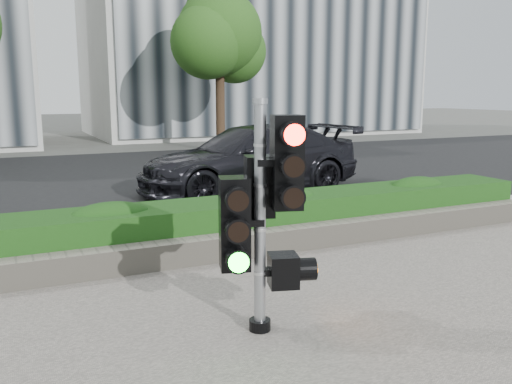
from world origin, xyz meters
The scene contains 9 objects.
ground centered at (0.00, 0.00, 0.00)m, with size 120.00×120.00×0.00m, color #51514C.
road centered at (0.00, 10.00, 0.01)m, with size 60.00×13.00×0.02m, color black.
curb centered at (0.00, 3.15, 0.06)m, with size 60.00×0.25×0.12m, color gray.
stone_wall centered at (0.00, 1.90, 0.20)m, with size 12.00×0.32×0.34m, color gray.
hedge centered at (0.00, 2.55, 0.37)m, with size 12.00×1.00×0.68m, color #2D7223.
building_right centered at (11.00, 25.00, 6.00)m, with size 18.00×10.00×12.00m, color #B7B7B2.
tree_right centered at (5.48, 15.55, 4.48)m, with size 4.10×3.58×6.53m.
traffic_signal centered at (-0.29, -0.37, 1.27)m, with size 0.82×0.67×2.24m.
car_dark centered at (2.76, 6.61, 0.80)m, with size 2.18×5.36×1.55m, color black.
Camera 1 is at (-2.47, -4.88, 2.31)m, focal length 38.00 mm.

